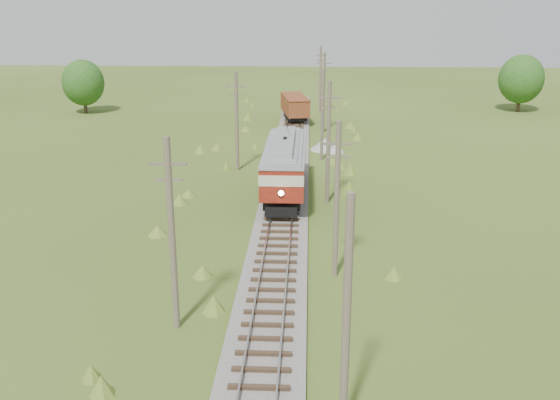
{
  "coord_description": "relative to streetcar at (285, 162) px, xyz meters",
  "views": [
    {
      "loc": [
        1.77,
        -13.42,
        14.47
      ],
      "look_at": [
        0.0,
        24.31,
        2.29
      ],
      "focal_mm": 40.0,
      "sensor_mm": 36.0,
      "label": 1
    }
  ],
  "objects": [
    {
      "name": "utility_pole_l_b",
      "position": [
        -4.5,
        7.64,
        1.67
      ],
      "size": [
        1.6,
        0.3,
        8.6
      ],
      "color": "brown",
      "rests_on": "ground"
    },
    {
      "name": "gravel_pile",
      "position": [
        3.69,
        15.61,
        -2.18
      ],
      "size": [
        3.39,
        3.6,
        1.23
      ],
      "color": "gray",
      "rests_on": "ground"
    },
    {
      "name": "gondola",
      "position": [
        0.0,
        30.73,
        -0.76
      ],
      "size": [
        3.88,
        8.27,
        2.64
      ],
      "rotation": [
        0.0,
        0.0,
        0.17
      ],
      "color": "black",
      "rests_on": "ground"
    },
    {
      "name": "utility_pole_r_5",
      "position": [
        3.4,
        24.64,
        1.82
      ],
      "size": [
        1.6,
        0.3,
        8.9
      ],
      "color": "brown",
      "rests_on": "ground"
    },
    {
      "name": "utility_pole_r_6",
      "position": [
        3.2,
        37.64,
        1.72
      ],
      "size": [
        1.6,
        0.3,
        8.7
      ],
      "color": "brown",
      "rests_on": "ground"
    },
    {
      "name": "utility_pole_r_3",
      "position": [
        3.2,
        -1.36,
        1.87
      ],
      "size": [
        1.6,
        0.3,
        9.0
      ],
      "color": "brown",
      "rests_on": "ground"
    },
    {
      "name": "utility_pole_l_a",
      "position": [
        -4.2,
        -20.36,
        1.87
      ],
      "size": [
        1.6,
        0.3,
        9.0
      ],
      "color": "brown",
      "rests_on": "ground"
    },
    {
      "name": "utility_pole_r_4",
      "position": [
        3.0,
        11.64,
        1.57
      ],
      "size": [
        1.6,
        0.3,
        8.4
      ],
      "color": "brown",
      "rests_on": "ground"
    },
    {
      "name": "railbed_main",
      "position": [
        0.0,
        1.64,
        -2.56
      ],
      "size": [
        3.6,
        96.0,
        0.57
      ],
      "color": "#605B54",
      "rests_on": "ground"
    },
    {
      "name": "utility_pole_r_1",
      "position": [
        3.1,
        -27.36,
        1.65
      ],
      "size": [
        0.3,
        0.3,
        8.8
      ],
      "color": "brown",
      "rests_on": "ground"
    },
    {
      "name": "tree_mid_a",
      "position": [
        -28.0,
        35.64,
        1.27
      ],
      "size": [
        5.46,
        5.46,
        7.03
      ],
      "color": "#38281C",
      "rests_on": "ground"
    },
    {
      "name": "streetcar",
      "position": [
        0.0,
        0.0,
        0.0
      ],
      "size": [
        3.06,
        13.14,
        5.99
      ],
      "rotation": [
        0.0,
        0.0,
        -0.0
      ],
      "color": "black",
      "rests_on": "ground"
    },
    {
      "name": "utility_pole_r_2",
      "position": [
        3.3,
        -14.36,
        1.67
      ],
      "size": [
        1.6,
        0.3,
        8.6
      ],
      "color": "brown",
      "rests_on": "ground"
    },
    {
      "name": "tree_mid_b",
      "position": [
        30.0,
        39.64,
        1.58
      ],
      "size": [
        5.88,
        5.88,
        7.57
      ],
      "color": "#38281C",
      "rests_on": "ground"
    }
  ]
}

